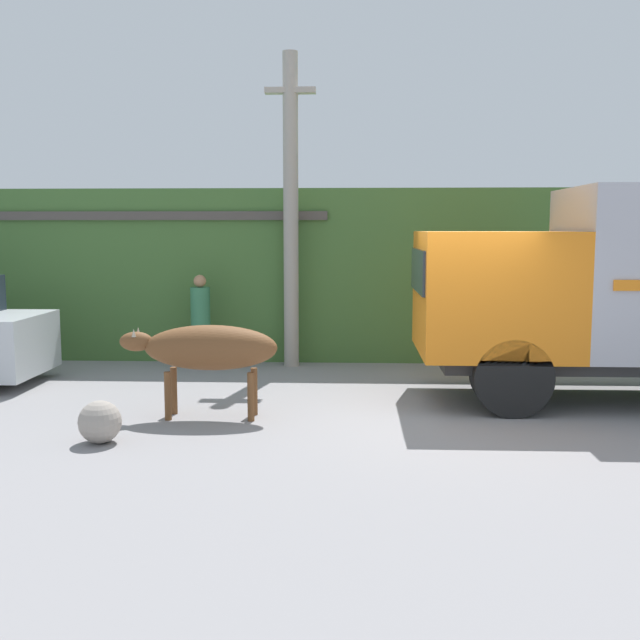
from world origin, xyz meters
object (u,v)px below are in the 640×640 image
at_px(pedestrian_on_hill, 201,317).
at_px(roadside_rock, 100,422).
at_px(brown_cow, 207,349).
at_px(utility_pole, 291,207).

height_order(pedestrian_on_hill, roadside_rock, pedestrian_on_hill).
bearing_deg(brown_cow, pedestrian_on_hill, 112.60).
xyz_separation_m(pedestrian_on_hill, roadside_rock, (-0.20, -4.85, -0.67)).
bearing_deg(roadside_rock, pedestrian_on_hill, 87.60).
relative_size(pedestrian_on_hill, roadside_rock, 3.34).
bearing_deg(utility_pole, roadside_rock, -109.71).
bearing_deg(brown_cow, utility_pole, 87.93).
xyz_separation_m(utility_pole, roadside_rock, (-1.82, -5.09, -2.64)).
bearing_deg(roadside_rock, utility_pole, 70.29).
relative_size(brown_cow, roadside_rock, 4.17).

